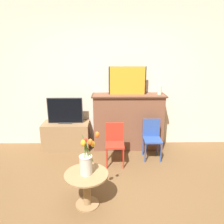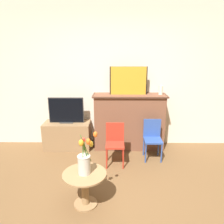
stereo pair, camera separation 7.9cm
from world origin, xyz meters
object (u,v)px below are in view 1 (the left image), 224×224
Objects in this scene: tv_monitor at (65,111)px; chair_red at (115,141)px; painting at (127,81)px; chair_blue at (152,136)px; vase_tulips at (87,161)px.

tv_monitor is 1.15m from chair_red.
painting is 0.99× the size of chair_blue.
chair_red is 1.00× the size of chair_blue.
chair_red is 1.32× the size of vase_tulips.
painting is 1.30× the size of vase_tulips.
chair_blue is at bearing -47.07° from painting.
painting reaches higher than chair_blue.
tv_monitor reaches higher than vase_tulips.
painting is 1.13m from chair_red.
chair_blue is 1.61m from vase_tulips.
chair_blue is (0.41, -0.44, -0.91)m from painting.
painting is 0.99× the size of chair_red.
painting is 1.09m from chair_blue.
chair_blue is at bearing 16.93° from chair_red.
chair_red is 1.12m from vase_tulips.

